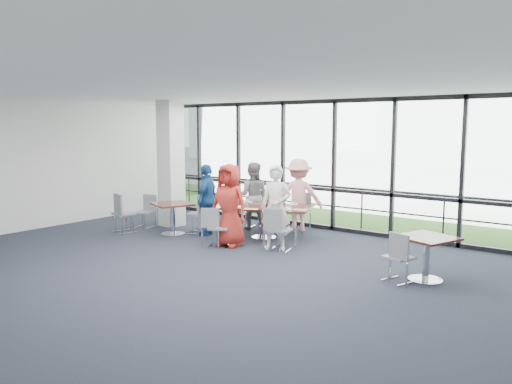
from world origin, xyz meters
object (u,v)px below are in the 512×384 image
Objects in this scene: side_table_right at (427,244)px; chair_spare_la at (124,214)px; chair_spare_lb at (144,212)px; diner_end at (207,200)px; structural_column at (171,164)px; diner_far_left at (253,196)px; diner_near_right at (276,208)px; side_table_left at (173,208)px; diner_far_right at (299,195)px; chair_main_nr at (280,230)px; diner_near_left at (229,205)px; chair_main_fl at (259,211)px; main_table at (264,211)px; chair_main_end at (198,214)px; chair_spare_r at (398,257)px; chair_main_fr at (296,212)px; chair_main_nl at (219,228)px.

chair_spare_la is at bearing -175.25° from side_table_right.
chair_spare_lb is (-0.08, 0.67, -0.06)m from chair_spare_la.
chair_spare_la is at bearing -79.64° from diner_end.
structural_column is at bearing 173.89° from side_table_right.
chair_spare_la is at bearing 16.23° from diner_far_left.
chair_spare_la is (-3.87, -0.83, -0.42)m from diner_near_right.
chair_spare_lb reaches higher than side_table_left.
side_table_right is 7.10m from chair_spare_la.
structural_column reaches higher than diner_far_right.
chair_main_nr is at bearing -7.71° from structural_column.
chair_main_fl is at bearing 101.08° from diner_near_left.
diner_near_left is at bearing -178.80° from side_table_right.
chair_main_nr is (0.96, -0.75, -0.21)m from main_table.
structural_column reaches higher than chair_spare_la.
chair_main_end is 1.13× the size of chair_spare_r.
diner_far_left is 3.15m from chair_spare_la.
side_table_right is 4.47m from chair_main_fr.
chair_main_end is at bearing 17.85° from chair_main_fr.
side_table_right is at bearing 121.26° from diner_far_right.
diner_far_left reaches higher than chair_main_nr.
diner_near_right is at bearing 118.74° from chair_main_fl.
diner_near_right is 2.05× the size of chair_main_nr.
chair_main_nl is (-0.11, -0.22, -0.47)m from diner_near_left.
side_table_left is at bearing -66.46° from chair_main_end.
side_table_left is 1.14× the size of chair_spare_la.
main_table is at bearing 111.84° from diner_far_left.
diner_near_left is at bearing -1.89° from side_table_left.
diner_near_left reaches higher than main_table.
chair_main_fr is (0.26, 2.22, -0.43)m from diner_near_left.
diner_far_left is at bearing 25.62° from structural_column.
chair_main_nr reaches higher than side_table_left.
diner_far_right reaches higher than diner_far_left.
chair_spare_la is at bearing 175.36° from chair_main_nr.
diner_near_left reaches higher than chair_main_nr.
chair_spare_r is (3.58, -2.47, -0.04)m from chair_main_fr.
structural_column is 2.84m from diner_near_left.
chair_spare_r is at bearing 60.27° from diner_end.
chair_main_nl is at bearing -123.59° from diner_near_left.
chair_main_end is (-0.78, -1.41, 0.04)m from chair_main_fl.
diner_near_right is at bearing 153.53° from chair_main_nr.
diner_near_right is at bearing -61.16° from main_table.
chair_spare_lb is (-1.17, 0.11, -0.22)m from side_table_left.
chair_spare_r is at bearing 54.25° from chair_main_end.
diner_far_right is 1.89× the size of chair_spare_la.
chair_spare_la reaches higher than chair_main_nl.
chair_spare_r is (3.46, -2.41, -0.47)m from diner_far_right.
diner_near_left is 1.00× the size of diner_near_right.
side_table_left is at bearing 170.76° from diner_near_left.
side_table_left is 0.60× the size of diner_near_left.
diner_far_left is at bearing 161.32° from side_table_right.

